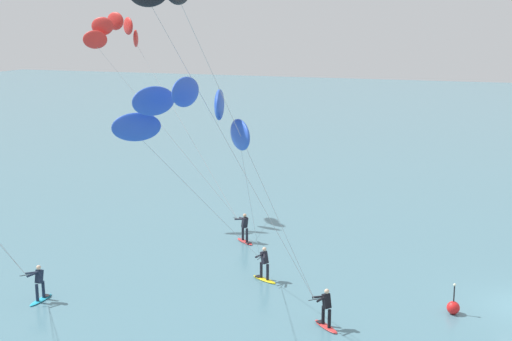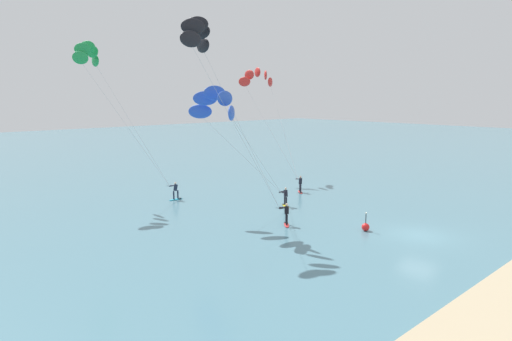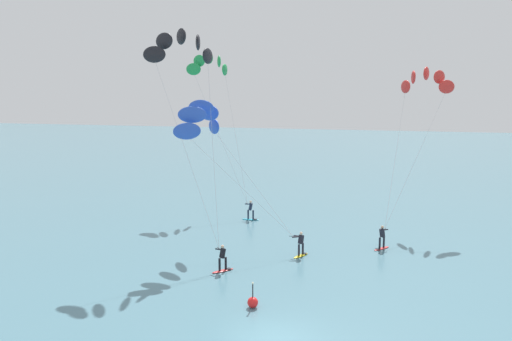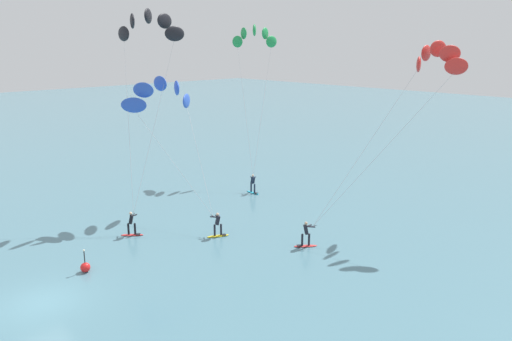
% 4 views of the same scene
% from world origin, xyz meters
% --- Properties ---
extents(ground_plane, '(240.00, 240.00, 0.00)m').
position_xyz_m(ground_plane, '(0.00, 0.00, 0.00)').
color(ground_plane, slate).
extents(kitesurfer_nearshore, '(8.72, 5.93, 10.34)m').
position_xyz_m(kitesurfer_nearshore, '(-7.67, 12.67, 8.74)').
color(kitesurfer_nearshore, yellow).
rests_on(kitesurfer_nearshore, ground).
extents(kitesurfer_mid_water, '(7.27, 7.67, 15.15)m').
position_xyz_m(kitesurfer_mid_water, '(-9.14, 12.62, 13.39)').
color(kitesurfer_mid_water, red).
rests_on(kitesurfer_mid_water, ground).
extents(kitesurfer_far_out, '(7.97, 7.35, 14.43)m').
position_xyz_m(kitesurfer_far_out, '(-11.64, 25.77, 12.69)').
color(kitesurfer_far_out, '#23ADD1').
rests_on(kitesurfer_far_out, ground).
extents(kitesurfer_downwind, '(5.89, 11.51, 12.86)m').
position_xyz_m(kitesurfer_downwind, '(7.26, 24.16, 11.20)').
color(kitesurfer_downwind, red).
rests_on(kitesurfer_downwind, ground).
extents(marker_buoy, '(0.56, 0.56, 1.38)m').
position_xyz_m(marker_buoy, '(-1.81, 3.16, 0.30)').
color(marker_buoy, red).
rests_on(marker_buoy, ground).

